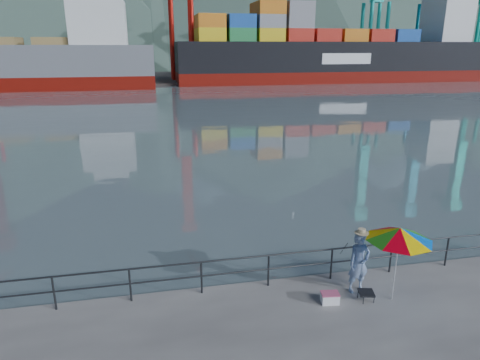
% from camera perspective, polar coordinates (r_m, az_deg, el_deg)
% --- Properties ---
extents(harbor_water, '(500.00, 280.00, 0.00)m').
position_cam_1_polar(harbor_water, '(139.38, -11.22, 14.33)').
color(harbor_water, slate).
rests_on(harbor_water, ground).
extents(far_dock, '(200.00, 40.00, 0.40)m').
position_cam_1_polar(far_dock, '(103.15, -5.12, 13.59)').
color(far_dock, '#514F4C').
rests_on(far_dock, ground).
extents(guardrail, '(22.00, 0.06, 1.03)m').
position_cam_1_polar(guardrail, '(12.80, -0.60, -12.35)').
color(guardrail, '#2D3033').
rests_on(guardrail, ground).
extents(port_cranes, '(116.00, 28.00, 38.40)m').
position_cam_1_polar(port_cranes, '(99.33, 8.43, 22.57)').
color(port_cranes, '#AF1C27').
rests_on(port_cranes, ground).
extents(container_stacks, '(58.00, 8.40, 7.80)m').
position_cam_1_polar(container_stacks, '(109.10, 6.93, 15.31)').
color(container_stacks, red).
rests_on(container_stacks, ground).
extents(fisherman, '(0.72, 0.52, 1.83)m').
position_cam_1_polar(fisherman, '(13.00, 15.56, -10.58)').
color(fisherman, '#1E4E8E').
rests_on(fisherman, ground).
extents(beach_umbrella, '(2.18, 2.18, 2.21)m').
position_cam_1_polar(beach_umbrella, '(12.42, 20.51, -6.78)').
color(beach_umbrella, white).
rests_on(beach_umbrella, ground).
extents(folding_stool, '(0.50, 0.50, 0.27)m').
position_cam_1_polar(folding_stool, '(13.00, 16.46, -14.59)').
color(folding_stool, black).
rests_on(folding_stool, ground).
extents(cooler_bag, '(0.52, 0.38, 0.28)m').
position_cam_1_polar(cooler_bag, '(12.65, 11.89, -15.18)').
color(cooler_bag, white).
rests_on(cooler_bag, ground).
extents(fishing_rod, '(0.62, 1.63, 1.22)m').
position_cam_1_polar(fishing_rod, '(14.16, 13.40, -12.16)').
color(fishing_rod, black).
rests_on(fishing_rod, ground).
extents(bulk_carrier, '(48.82, 8.45, 14.50)m').
position_cam_1_polar(bulk_carrier, '(82.24, -27.69, 13.67)').
color(bulk_carrier, '#670D06').
rests_on(bulk_carrier, ground).
extents(container_ship, '(64.21, 10.70, 18.10)m').
position_cam_1_polar(container_ship, '(93.15, 13.60, 16.35)').
color(container_ship, '#670D06').
rests_on(container_ship, ground).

